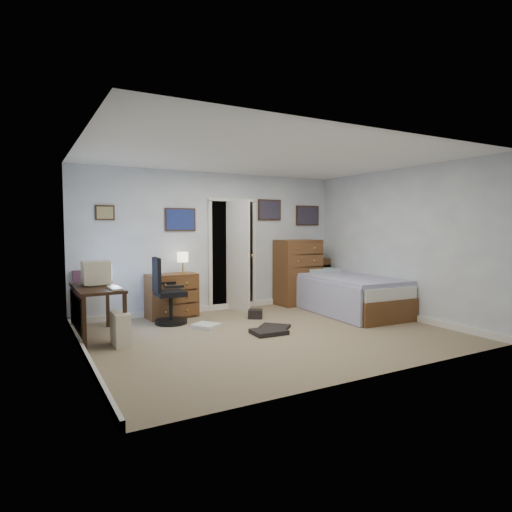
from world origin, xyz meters
The scene contains 15 objects.
floor centered at (0.00, 0.00, -0.01)m, with size 5.00×4.00×0.02m, color gray.
computer_desk centered at (-2.28, 0.99, 0.55)m, with size 0.58×1.24×0.71m.
crt_monitor centered at (-2.18, 1.14, 0.89)m, with size 0.37×0.35×0.34m.
keyboard centered at (-2.02, 0.64, 0.72)m, with size 0.14×0.38×0.02m, color beige.
pc_tower centered at (-2.00, 0.44, 0.21)m, with size 0.20×0.40×0.43m.
office_chair centered at (-1.11, 1.33, 0.41)m, with size 0.54×0.54×1.05m.
media_stack centered at (-2.32, 2.00, 0.42)m, with size 0.17×0.17×0.85m, color maroon.
low_dresser centered at (-0.89, 1.77, 0.37)m, with size 0.83×0.41×0.74m, color brown.
table_lamp centered at (-0.69, 1.77, 1.00)m, with size 0.19×0.19×0.36m.
doorway centered at (0.35, 2.27, 1.00)m, with size 0.96×1.12×2.05m.
tall_dresser centered at (1.67, 1.75, 0.63)m, with size 0.86×0.51×1.27m, color brown.
headboard_bookcase centered at (2.11, 1.86, 0.46)m, with size 0.98×0.29×0.87m.
bed centered at (1.98, 0.63, 0.34)m, with size 1.27×2.22×0.71m.
wall_posters centered at (0.57, 1.98, 1.75)m, with size 4.38×0.04×0.60m.
floor_clutter centered at (-0.04, 0.45, 0.04)m, with size 1.38×1.34×0.15m.
Camera 1 is at (-3.10, -5.16, 1.54)m, focal length 30.00 mm.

